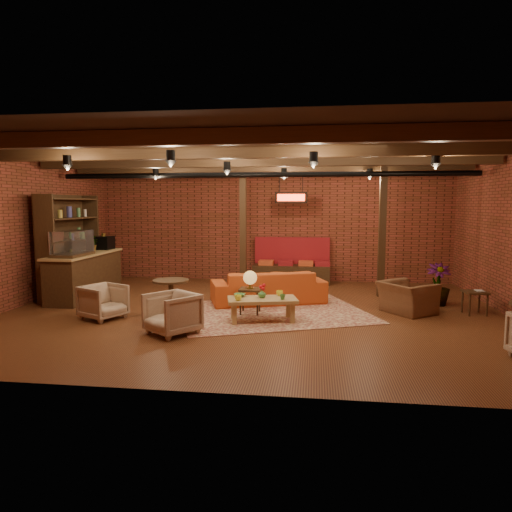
# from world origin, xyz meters

# --- Properties ---
(floor) EXTENTS (10.00, 10.00, 0.00)m
(floor) POSITION_xyz_m (0.00, 0.00, 0.00)
(floor) COLOR #3A1A0E
(floor) RESTS_ON ground
(ceiling) EXTENTS (10.00, 8.00, 0.02)m
(ceiling) POSITION_xyz_m (0.00, 0.00, 3.20)
(ceiling) COLOR black
(ceiling) RESTS_ON wall_back
(wall_back) EXTENTS (10.00, 0.02, 3.20)m
(wall_back) POSITION_xyz_m (0.00, 4.00, 1.60)
(wall_back) COLOR brown
(wall_back) RESTS_ON ground
(wall_front) EXTENTS (10.00, 0.02, 3.20)m
(wall_front) POSITION_xyz_m (0.00, -4.00, 1.60)
(wall_front) COLOR brown
(wall_front) RESTS_ON ground
(wall_left) EXTENTS (0.02, 8.00, 3.20)m
(wall_left) POSITION_xyz_m (-5.00, 0.00, 1.60)
(wall_left) COLOR brown
(wall_left) RESTS_ON ground
(ceiling_beams) EXTENTS (9.80, 6.40, 0.22)m
(ceiling_beams) POSITION_xyz_m (0.00, 0.00, 3.08)
(ceiling_beams) COLOR black
(ceiling_beams) RESTS_ON ceiling
(ceiling_pipe) EXTENTS (9.60, 0.12, 0.12)m
(ceiling_pipe) POSITION_xyz_m (0.00, 1.60, 2.85)
(ceiling_pipe) COLOR black
(ceiling_pipe) RESTS_ON ceiling
(post_left) EXTENTS (0.16, 0.16, 3.20)m
(post_left) POSITION_xyz_m (-0.60, 2.60, 1.60)
(post_left) COLOR black
(post_left) RESTS_ON ground
(post_right) EXTENTS (0.16, 0.16, 3.20)m
(post_right) POSITION_xyz_m (2.80, 2.00, 1.60)
(post_right) COLOR black
(post_right) RESTS_ON ground
(service_counter) EXTENTS (0.80, 2.50, 1.60)m
(service_counter) POSITION_xyz_m (-4.10, 1.00, 0.80)
(service_counter) COLOR black
(service_counter) RESTS_ON ground
(plant_counter) EXTENTS (0.35, 0.39, 0.30)m
(plant_counter) POSITION_xyz_m (-4.00, 1.20, 1.22)
(plant_counter) COLOR #337F33
(plant_counter) RESTS_ON service_counter
(shelving_hutch) EXTENTS (0.52, 2.00, 2.40)m
(shelving_hutch) POSITION_xyz_m (-4.50, 1.10, 1.20)
(shelving_hutch) COLOR black
(shelving_hutch) RESTS_ON ground
(banquette) EXTENTS (2.10, 0.70, 1.00)m
(banquette) POSITION_xyz_m (0.60, 3.55, 0.50)
(banquette) COLOR maroon
(banquette) RESTS_ON ground
(service_sign) EXTENTS (0.86, 0.06, 0.30)m
(service_sign) POSITION_xyz_m (0.60, 3.10, 2.35)
(service_sign) COLOR #F73C18
(service_sign) RESTS_ON ceiling
(ceiling_spotlights) EXTENTS (6.40, 4.40, 0.28)m
(ceiling_spotlights) POSITION_xyz_m (0.00, 0.00, 2.86)
(ceiling_spotlights) COLOR black
(ceiling_spotlights) RESTS_ON ceiling
(rug) EXTENTS (4.44, 3.95, 0.01)m
(rug) POSITION_xyz_m (0.40, 0.02, 0.01)
(rug) COLOR maroon
(rug) RESTS_ON floor
(sofa) EXTENTS (2.65, 1.72, 0.72)m
(sofa) POSITION_xyz_m (0.23, 0.93, 0.36)
(sofa) COLOR #BA4619
(sofa) RESTS_ON floor
(coffee_table) EXTENTS (1.38, 0.90, 0.69)m
(coffee_table) POSITION_xyz_m (0.27, -0.68, 0.39)
(coffee_table) COLOR #A5814D
(coffee_table) RESTS_ON floor
(side_table_lamp) EXTENTS (0.41, 0.41, 0.87)m
(side_table_lamp) POSITION_xyz_m (-0.03, -0.14, 0.66)
(side_table_lamp) COLOR black
(side_table_lamp) RESTS_ON floor
(round_table_left) EXTENTS (0.70, 0.70, 0.73)m
(round_table_left) POSITION_xyz_m (-1.51, -0.57, 0.49)
(round_table_left) COLOR black
(round_table_left) RESTS_ON floor
(armchair_a) EXTENTS (0.90, 0.92, 0.72)m
(armchair_a) POSITION_xyz_m (-2.75, -0.89, 0.36)
(armchair_a) COLOR beige
(armchair_a) RESTS_ON floor
(armchair_b) EXTENTS (1.02, 1.01, 0.77)m
(armchair_b) POSITION_xyz_m (-1.13, -1.71, 0.39)
(armchair_b) COLOR beige
(armchair_b) RESTS_ON floor
(armchair_right) EXTENTS (1.08, 1.15, 0.85)m
(armchair_right) POSITION_xyz_m (3.09, 0.33, 0.42)
(armchair_right) COLOR brown
(armchair_right) RESTS_ON floor
(side_table_book) EXTENTS (0.46, 0.46, 0.49)m
(side_table_book) POSITION_xyz_m (4.40, 0.39, 0.43)
(side_table_book) COLOR black
(side_table_book) RESTS_ON floor
(plant_tall) EXTENTS (1.53, 1.53, 2.73)m
(plant_tall) POSITION_xyz_m (3.88, 1.17, 1.36)
(plant_tall) COLOR #4C7F4C
(plant_tall) RESTS_ON floor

